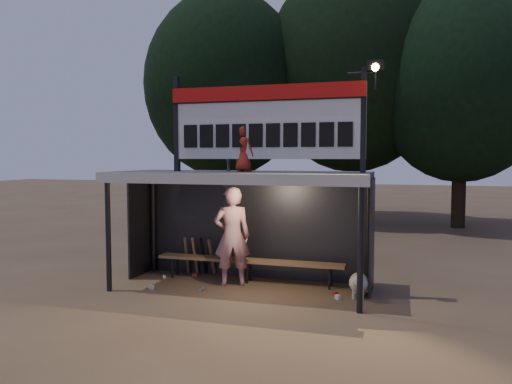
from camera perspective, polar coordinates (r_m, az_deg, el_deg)
ground at (r=10.09m, az=-1.77°, el=-10.96°), size 80.00×80.00×0.00m
player at (r=10.13m, az=-2.74°, el=-5.08°), size 0.86×0.72×2.01m
child_a at (r=10.22m, az=-2.72°, el=5.57°), size 0.56×0.44×1.13m
child_b at (r=9.75m, az=-1.39°, el=5.03°), size 0.53×0.48×0.92m
dugout_shelter at (r=10.00m, az=-1.35°, el=-0.35°), size 5.10×2.08×2.32m
scoreboard_assembly at (r=9.60m, az=1.36°, el=8.30°), size 4.10×0.27×1.99m
bench at (r=10.49m, az=-0.82°, el=-7.94°), size 4.00×0.35×0.48m
tree_left at (r=20.71m, az=-3.60°, el=12.07°), size 6.46×6.46×9.27m
tree_mid at (r=21.15m, az=11.08°, el=13.62°), size 7.22×7.22×10.36m
tree_right at (r=20.00m, az=22.45°, el=11.12°), size 6.08×6.08×8.72m
dog at (r=9.60m, az=11.65°, el=-10.10°), size 0.36×0.81×0.49m
bats at (r=11.17m, az=-6.53°, el=-7.25°), size 0.69×0.35×0.84m
litter at (r=10.14m, az=-3.31°, el=-10.66°), size 3.91×1.30×0.08m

